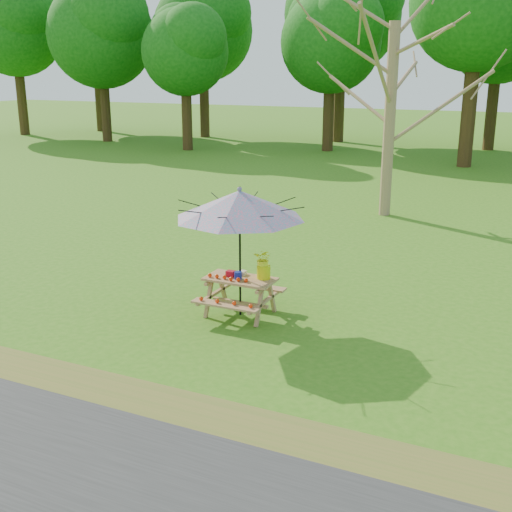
% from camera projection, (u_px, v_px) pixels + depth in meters
% --- Properties ---
extents(ground, '(120.00, 120.00, 0.00)m').
position_uv_depth(ground, '(84.00, 300.00, 11.87)').
color(ground, '#326E15').
rests_on(ground, ground).
extents(picnic_table, '(1.20, 1.32, 0.67)m').
position_uv_depth(picnic_table, '(240.00, 297.00, 11.06)').
color(picnic_table, '#AA6E4C').
rests_on(picnic_table, ground).
extents(patio_umbrella, '(2.54, 2.54, 2.25)m').
position_uv_depth(patio_umbrella, '(240.00, 205.00, 10.60)').
color(patio_umbrella, black).
rests_on(patio_umbrella, ground).
extents(produce_bins, '(0.32, 0.38, 0.13)m').
position_uv_depth(produce_bins, '(237.00, 274.00, 10.99)').
color(produce_bins, '#A90D22').
rests_on(produce_bins, picnic_table).
extents(tomatoes_row, '(0.77, 0.13, 0.07)m').
position_uv_depth(tomatoes_row, '(227.00, 278.00, 10.86)').
color(tomatoes_row, '#EE3308').
rests_on(tomatoes_row, picnic_table).
extents(flower_bucket, '(0.33, 0.29, 0.52)m').
position_uv_depth(flower_bucket, '(264.00, 263.00, 10.86)').
color(flower_bucket, '#DDDF0B').
rests_on(flower_bucket, picnic_table).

